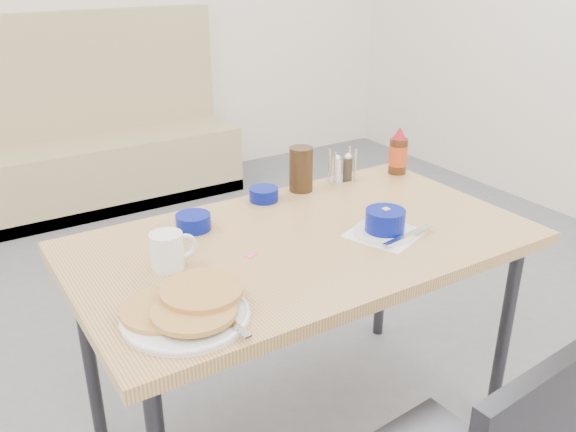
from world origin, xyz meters
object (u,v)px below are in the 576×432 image
condiment_caddy (342,170)px  grits_setting (385,224)px  dining_table (303,255)px  butter_bowl (264,194)px  pancake_plate (186,309)px  coffee_mug (168,250)px  syrup_bottle (398,153)px  booth_bench (90,152)px  amber_tumbler (301,169)px  creamer_bowl (193,222)px

condiment_caddy → grits_setting: bearing=-104.1°
dining_table → butter_bowl: butter_bowl is taller
pancake_plate → butter_bowl: pancake_plate is taller
coffee_mug → syrup_bottle: syrup_bottle is taller
syrup_bottle → dining_table: bearing=-155.2°
pancake_plate → condiment_caddy: (0.88, 0.56, 0.02)m
booth_bench → amber_tumbler: 2.26m
coffee_mug → butter_bowl: bearing=31.4°
amber_tumbler → creamer_bowl: bearing=-167.8°
syrup_bottle → butter_bowl: bearing=177.0°
pancake_plate → condiment_caddy: bearing=32.3°
booth_bench → pancake_plate: (-0.48, -2.75, 0.43)m
grits_setting → amber_tumbler: amber_tumbler is taller
butter_bowl → syrup_bottle: size_ratio=0.55×
butter_bowl → condiment_caddy: (0.35, 0.01, 0.02)m
coffee_mug → creamer_bowl: coffee_mug is taller
butter_bowl → grits_setting: bearing=-68.4°
dining_table → syrup_bottle: size_ratio=7.46×
condiment_caddy → dining_table: bearing=-132.7°
creamer_bowl → syrup_bottle: (0.90, 0.06, 0.06)m
dining_table → creamer_bowl: size_ratio=12.58×
booth_bench → syrup_bottle: size_ratio=10.12×
grits_setting → syrup_bottle: syrup_bottle is taller
creamer_bowl → coffee_mug: bearing=-129.3°
coffee_mug → butter_bowl: (0.47, 0.29, -0.03)m
coffee_mug → condiment_caddy: size_ratio=1.07×
condiment_caddy → syrup_bottle: 0.25m
dining_table → coffee_mug: size_ratio=10.39×
creamer_bowl → syrup_bottle: size_ratio=0.59×
butter_bowl → syrup_bottle: syrup_bottle is taller
pancake_plate → dining_table: bearing=24.4°
grits_setting → butter_bowl: (-0.18, 0.44, -0.01)m
pancake_plate → grits_setting: (0.71, 0.10, 0.01)m
butter_bowl → coffee_mug: bearing=-148.6°
booth_bench → grits_setting: size_ratio=6.79×
dining_table → pancake_plate: size_ratio=4.32×
grits_setting → amber_tumbler: 0.46m
creamer_bowl → butter_bowl: bearing=16.2°
dining_table → condiment_caddy: 0.54m
coffee_mug → condiment_caddy: condiment_caddy is taller
dining_table → coffee_mug: coffee_mug is taller
butter_bowl → condiment_caddy: 0.35m
pancake_plate → amber_tumbler: (0.70, 0.56, 0.06)m
creamer_bowl → condiment_caddy: bearing=8.9°
booth_bench → butter_bowl: 2.25m
dining_table → syrup_bottle: 0.72m
grits_setting → pancake_plate: bearing=-171.8°
dining_table → pancake_plate: 0.54m
grits_setting → amber_tumbler: size_ratio=1.72×
coffee_mug → grits_setting: coffee_mug is taller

